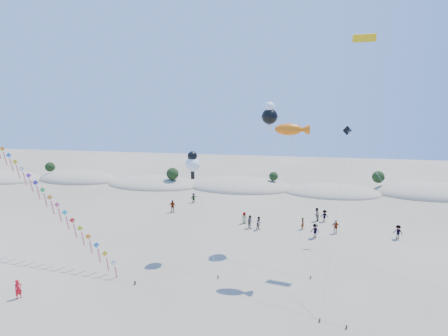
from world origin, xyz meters
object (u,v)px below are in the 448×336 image
parafoil_kite (364,44)px  flyer_foreground (18,289)px  fish_kite (292,130)px  kite_train (33,181)px

parafoil_kite → flyer_foreground: (-28.72, -13.60, -20.67)m
flyer_foreground → fish_kite: bearing=-44.7°
fish_kite → parafoil_kite: (6.49, 4.88, 7.86)m
parafoil_kite → flyer_foreground: bearing=-154.7°
kite_train → parafoil_kite: parafoil_kite is taller
parafoil_kite → fish_kite: bearing=-143.1°
kite_train → flyer_foreground: size_ratio=14.53×
fish_kite → kite_train: bearing=-179.8°
kite_train → parafoil_kite: (32.78, 4.96, 13.62)m
parafoil_kite → flyer_foreground: parafoil_kite is taller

